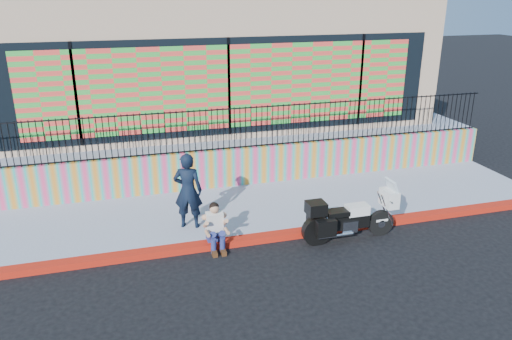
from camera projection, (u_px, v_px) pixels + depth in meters
name	position (u px, v px, depth m)	size (l,w,h in m)	color
ground	(271.00, 240.00, 11.67)	(90.00, 90.00, 0.00)	black
red_curb	(271.00, 237.00, 11.64)	(16.00, 0.30, 0.15)	#BA140D
sidewalk	(252.00, 209.00, 13.13)	(16.00, 3.00, 0.15)	gray
mural_wall	(237.00, 167.00, 14.36)	(16.00, 0.20, 1.10)	#ED3E76
metal_fence	(237.00, 128.00, 13.97)	(15.80, 0.04, 1.20)	black
elevated_platform	(205.00, 125.00, 19.00)	(16.00, 10.00, 1.25)	gray
storefront_building	(204.00, 56.00, 17.90)	(14.00, 8.06, 4.00)	tan
police_motorcycle	(348.00, 217.00, 11.48)	(2.24, 0.74, 1.40)	black
police_officer	(188.00, 191.00, 11.69)	(0.67, 0.44, 1.84)	black
seated_man	(216.00, 231.00, 11.10)	(0.54, 0.71, 1.06)	navy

